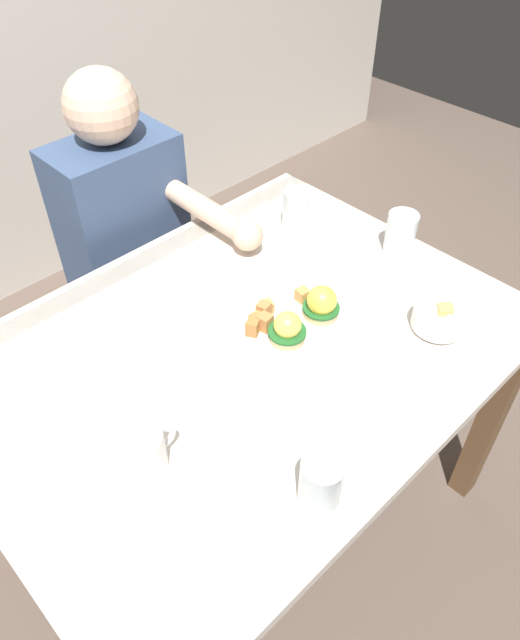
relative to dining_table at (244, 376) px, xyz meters
name	(u,v)px	position (x,y,z in m)	size (l,w,h in m)	color
ground_plane	(248,513)	(0.00, 0.00, -0.63)	(6.00, 6.00, 0.00)	brown
dining_table	(244,376)	(0.00, 0.00, 0.00)	(1.20, 0.90, 0.74)	silver
eggs_benedict_plate	(300,320)	(0.12, -0.05, 0.13)	(0.27, 0.27, 0.09)	white
fruit_bowl	(440,319)	(0.35, -0.27, 0.14)	(0.12, 0.12, 0.06)	white
coffee_mug	(144,450)	(-0.34, -0.11, 0.16)	(0.11, 0.08, 0.09)	white
fork	(56,459)	(-0.45, 0.02, 0.11)	(0.15, 0.09, 0.00)	silver
water_glass_near	(296,213)	(0.40, 0.22, 0.16)	(0.07, 0.07, 0.12)	silver
water_glass_far	(400,236)	(0.52, -0.03, 0.16)	(0.08, 0.08, 0.11)	silver
water_glass_extra	(320,487)	(-0.17, -0.37, 0.16)	(0.07, 0.07, 0.12)	silver
diner_person	(132,240)	(0.11, 0.60, 0.02)	(0.34, 0.54, 1.14)	#33333D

